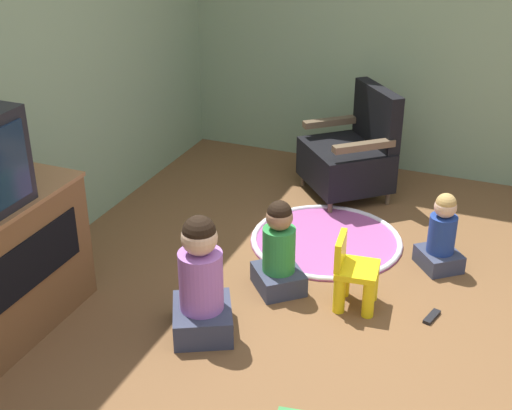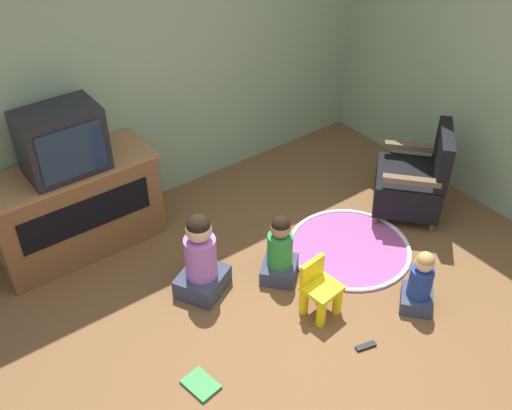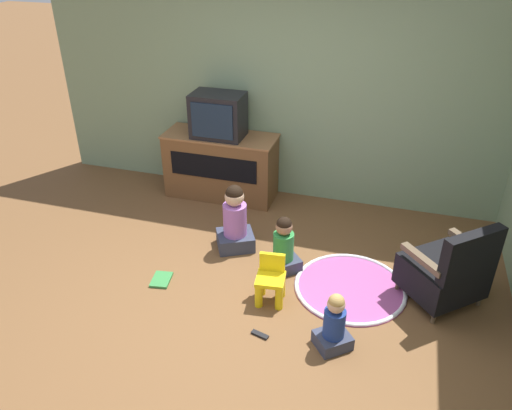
% 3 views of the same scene
% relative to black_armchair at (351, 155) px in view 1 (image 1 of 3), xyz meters
% --- Properties ---
extents(ground_plane, '(30.00, 30.00, 0.00)m').
position_rel_black_armchair_xyz_m(ground_plane, '(-1.72, -0.63, -0.33)').
color(ground_plane, brown).
extents(black_armchair, '(0.82, 0.82, 0.83)m').
position_rel_black_armchair_xyz_m(black_armchair, '(0.00, 0.00, 0.00)').
color(black_armchair, brown).
rests_on(black_armchair, ground_plane).
extents(yellow_kid_chair, '(0.27, 0.27, 0.44)m').
position_rel_black_armchair_xyz_m(yellow_kid_chair, '(-1.46, -0.42, -0.13)').
color(yellow_kid_chair, yellow).
rests_on(yellow_kid_chair, ground_plane).
extents(play_mat, '(1.03, 1.03, 0.04)m').
position_rel_black_armchair_xyz_m(play_mat, '(-0.79, -0.06, -0.32)').
color(play_mat, '#A54C8C').
rests_on(play_mat, ground_plane).
extents(child_watching_left, '(0.40, 0.39, 0.59)m').
position_rel_black_armchair_xyz_m(child_watching_left, '(-1.46, 0.04, -0.07)').
color(child_watching_left, '#33384C').
rests_on(child_watching_left, ground_plane).
extents(child_watching_center, '(0.47, 0.45, 0.71)m').
position_rel_black_armchair_xyz_m(child_watching_center, '(-2.02, 0.27, -0.02)').
color(child_watching_center, '#33384C').
rests_on(child_watching_center, ground_plane).
extents(child_watching_right, '(0.35, 0.34, 0.51)m').
position_rel_black_armchair_xyz_m(child_watching_right, '(-0.84, -0.82, -0.10)').
color(child_watching_right, '#33384C').
rests_on(child_watching_right, ground_plane).
extents(remote_control, '(0.16, 0.08, 0.02)m').
position_rel_black_armchair_xyz_m(remote_control, '(-1.42, -0.88, -0.32)').
color(remote_control, black).
rests_on(remote_control, ground_plane).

